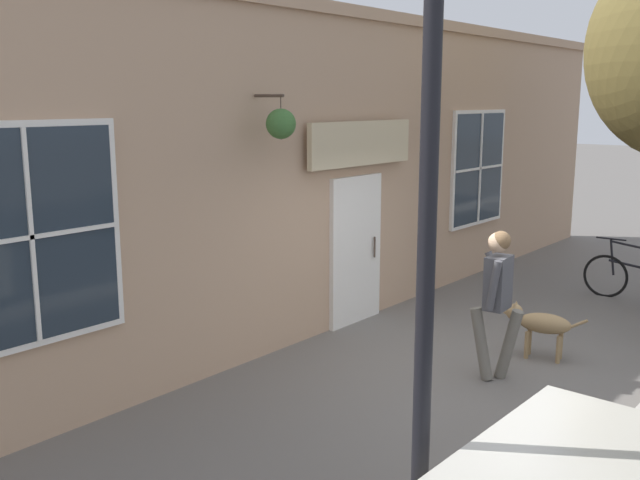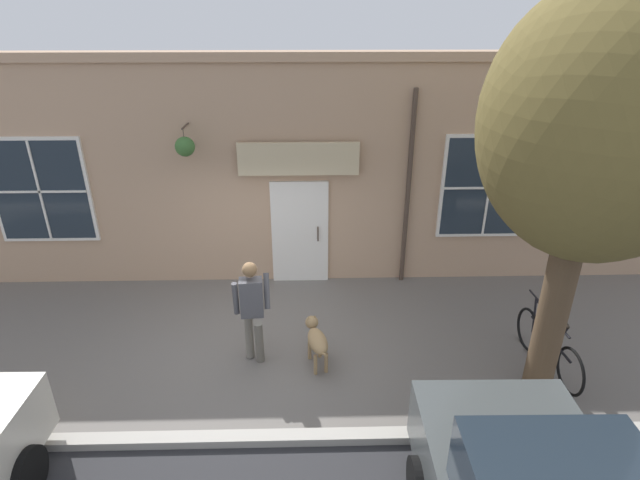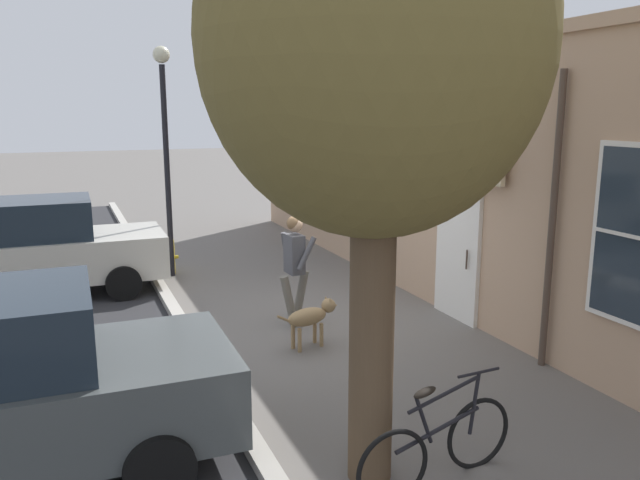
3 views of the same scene
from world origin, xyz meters
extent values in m
plane|color=#66605B|center=(0.00, 0.00, 0.00)|extent=(90.00, 90.00, 0.00)
cube|color=tan|center=(-2.35, 0.00, 2.10)|extent=(0.30, 18.00, 4.20)
cube|color=tan|center=(-2.35, 0.00, 4.28)|extent=(0.42, 18.00, 0.16)
cube|color=white|center=(-2.18, 0.63, 1.05)|extent=(0.10, 1.10, 2.10)
cube|color=#232D38|center=(-2.15, 0.63, 1.00)|extent=(0.03, 0.90, 1.90)
cylinder|color=#47382D|center=(-2.09, 0.98, 1.05)|extent=(0.03, 0.03, 0.30)
cube|color=beige|center=(-2.08, 0.63, 2.55)|extent=(0.08, 2.20, 0.60)
cylinder|color=#47382D|center=(-2.12, 2.67, 1.89)|extent=(0.09, 0.09, 3.78)
cylinder|color=#47382D|center=(-1.96, -1.31, 3.18)|extent=(0.44, 0.04, 0.04)
cylinder|color=#47382D|center=(-1.78, -1.31, 3.00)|extent=(0.01, 0.01, 0.34)
cone|color=#2D2823|center=(-1.78, -1.31, 2.78)|extent=(0.32, 0.32, 0.18)
sphere|color=#3D6B33|center=(-1.78, -1.31, 2.87)|extent=(0.34, 0.34, 0.34)
cube|color=white|center=(-2.18, -4.15, 1.95)|extent=(0.08, 1.82, 2.02)
cube|color=#232D38|center=(-2.15, -4.15, 1.95)|extent=(0.03, 1.70, 1.90)
cube|color=white|center=(-2.13, -4.15, 1.95)|extent=(0.04, 0.04, 1.90)
cube|color=white|center=(-2.13, -4.15, 1.95)|extent=(0.04, 1.70, 0.04)
cube|color=white|center=(-2.18, 4.21, 1.95)|extent=(0.08, 1.82, 2.02)
cube|color=#232D38|center=(-2.15, 4.21, 1.95)|extent=(0.03, 1.70, 1.90)
cube|color=white|center=(-2.13, 4.21, 1.95)|extent=(0.04, 0.04, 1.90)
cube|color=white|center=(-2.13, 4.21, 1.95)|extent=(0.04, 1.70, 0.04)
cylinder|color=#6B665B|center=(0.21, -0.15, 0.41)|extent=(0.31, 0.15, 0.84)
cylinder|color=#6B665B|center=(0.46, 0.03, 0.41)|extent=(0.31, 0.15, 0.84)
cube|color=#4C4C51|center=(0.34, -0.06, 1.13)|extent=(0.25, 0.36, 0.60)
sphere|color=tan|center=(0.32, -0.06, 1.59)|extent=(0.23, 0.23, 0.23)
sphere|color=brown|center=(0.35, -0.06, 1.61)|extent=(0.22, 0.22, 0.22)
cylinder|color=#4C4C51|center=(0.39, -0.29, 1.15)|extent=(0.17, 0.10, 0.57)
cylinder|color=#4C4C51|center=(0.22, 0.16, 1.17)|extent=(0.33, 0.11, 0.52)
ellipsoid|color=#997A51|center=(0.51, 0.92, 0.45)|extent=(0.67, 0.41, 0.25)
cylinder|color=#997A51|center=(0.35, 0.79, 0.17)|extent=(0.06, 0.06, 0.34)
cylinder|color=#997A51|center=(0.31, 0.96, 0.17)|extent=(0.06, 0.06, 0.34)
cylinder|color=#997A51|center=(0.71, 0.88, 0.17)|extent=(0.06, 0.06, 0.34)
cylinder|color=#997A51|center=(0.67, 1.04, 0.17)|extent=(0.06, 0.06, 0.34)
sphere|color=#997A51|center=(0.15, 0.83, 0.55)|extent=(0.21, 0.21, 0.21)
cone|color=#997A51|center=(0.04, 0.81, 0.53)|extent=(0.12, 0.11, 0.09)
cone|color=#997A51|center=(0.17, 0.79, 0.64)|extent=(0.06, 0.06, 0.07)
cone|color=#997A51|center=(0.15, 0.88, 0.64)|extent=(0.06, 0.06, 0.07)
cylinder|color=#997A51|center=(0.89, 1.01, 0.50)|extent=(0.21, 0.08, 0.14)
torus|color=black|center=(0.12, 4.32, 0.33)|extent=(0.71, 0.08, 0.70)
cylinder|color=black|center=(0.58, 4.41, 0.85)|extent=(0.82, 0.19, 0.15)
cylinder|color=black|center=(0.20, 4.33, 0.65)|extent=(0.12, 0.06, 0.58)
cylinder|color=black|center=(0.16, 4.33, 0.95)|extent=(0.46, 0.05, 0.03)
cylinder|color=black|center=(1.62, -3.74, 2.07)|extent=(0.11, 0.11, 4.13)
camera|label=1|loc=(3.73, -7.24, 3.13)|focal=40.00mm
camera|label=2|loc=(6.69, 0.80, 5.06)|focal=28.00mm
camera|label=3|loc=(3.54, 8.67, 3.30)|focal=35.00mm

